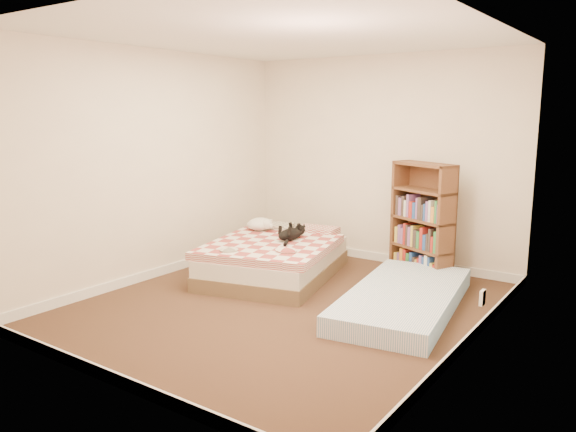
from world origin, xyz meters
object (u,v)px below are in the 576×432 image
Objects in this scene: bookshelf at (422,233)px; bed at (276,258)px; black_cat at (292,234)px; white_dog at (260,224)px; floor_mattress at (403,299)px.

bed is at bearing -119.71° from bookshelf.
black_cat is 1.56× the size of white_dog.
bed is 1.63m from floor_mattress.
bookshelf is 1.46m from black_cat.
bookshelf is (1.33, 0.96, 0.28)m from bed.
white_dog is (-0.60, 0.18, 0.01)m from black_cat.
black_cat is 0.62m from white_dog.
bed is 1.55× the size of bookshelf.
floor_mattress is at bearing -50.72° from white_dog.
bed reaches higher than floor_mattress.
black_cat reaches higher than bed.
black_cat is at bearing 160.15° from floor_mattress.
floor_mattress is at bearing -15.10° from black_cat.
white_dog is (-1.80, -0.66, 0.00)m from bookshelf.
bed is 4.71× the size of white_dog.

